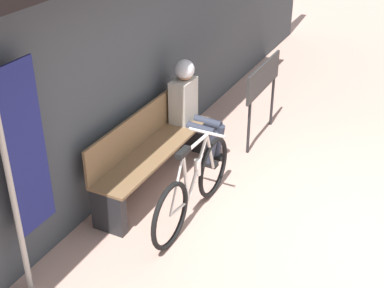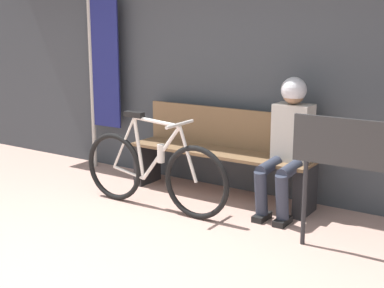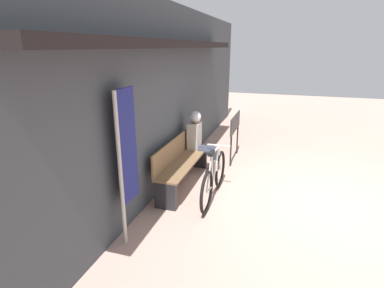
% 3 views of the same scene
% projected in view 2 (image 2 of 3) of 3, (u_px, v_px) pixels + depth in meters
% --- Properties ---
extents(ground_plane, '(24.00, 24.00, 0.00)m').
position_uv_depth(ground_plane, '(45.00, 286.00, 3.56)').
color(ground_plane, tan).
extents(storefront_wall, '(12.00, 0.56, 3.20)m').
position_uv_depth(storefront_wall, '(240.00, 28.00, 5.33)').
color(storefront_wall, '#3D4247').
rests_on(storefront_wall, ground_plane).
extents(park_bench_near, '(1.92, 0.42, 0.88)m').
position_uv_depth(park_bench_near, '(222.00, 154.00, 5.34)').
color(park_bench_near, brown).
rests_on(park_bench_near, ground_plane).
extents(bicycle, '(1.63, 0.40, 0.91)m').
position_uv_depth(bicycle, '(153.00, 171.00, 4.97)').
color(bicycle, black).
rests_on(bicycle, ground_plane).
extents(person_seated, '(0.34, 0.61, 1.25)m').
position_uv_depth(person_seated, '(289.00, 136.00, 4.78)').
color(person_seated, '#2D3342').
rests_on(person_seated, ground_plane).
extents(banner_pole, '(0.45, 0.05, 1.99)m').
position_uv_depth(banner_pole, '(101.00, 70.00, 6.20)').
color(banner_pole, '#B7B2A8').
rests_on(banner_pole, ground_plane).
extents(signboard, '(1.07, 0.04, 1.04)m').
position_uv_depth(signboard, '(364.00, 154.00, 3.84)').
color(signboard, '#232326').
rests_on(signboard, ground_plane).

